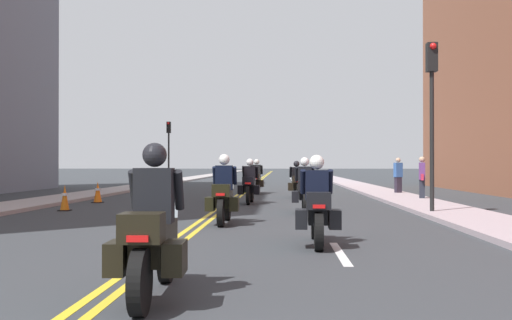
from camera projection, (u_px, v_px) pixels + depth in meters
The scene contains 19 objects.
ground_plane at pixel (259, 181), 49.21m from camera, with size 264.00×264.00×0.00m, color #323539.
sidewalk_left at pixel (181, 180), 49.50m from camera, with size 2.05×144.00×0.12m, color #9F9796.
sidewalk_right at pixel (338, 180), 48.91m from camera, with size 2.05×144.00×0.12m, color #A7989F.
centreline_yellow_inner at pixel (258, 181), 49.21m from camera, with size 0.12×132.00×0.01m, color yellow.
centreline_yellow_outer at pixel (260, 181), 49.20m from camera, with size 0.12×132.00×0.01m, color yellow.
lane_dashes_white at pixel (299, 191), 30.10m from camera, with size 0.14×56.40×0.01m.
motorcycle_0 at pixel (153, 237), 6.00m from camera, with size 0.78×2.18×1.65m.
motorcycle_1 at pixel (317, 209), 10.01m from camera, with size 0.77×2.19×1.58m.
motorcycle_2 at pixel (224, 196), 13.59m from camera, with size 0.76×2.16×1.66m.
motorcycle_3 at pixel (305, 191), 16.72m from camera, with size 0.77×2.10×1.62m.
motorcycle_4 at pixel (250, 185), 20.58m from camera, with size 0.77×2.18×1.62m.
motorcycle_5 at pixel (297, 183), 24.16m from camera, with size 0.78×2.16×1.56m.
motorcycle_6 at pixel (256, 180), 27.72m from camera, with size 0.78×2.17×1.66m.
traffic_cone_0 at pixel (65, 198), 17.43m from camera, with size 0.34×0.34×0.79m.
traffic_cone_1 at pixel (98, 192), 21.07m from camera, with size 0.37×0.37×0.78m.
traffic_light_near at pixel (432, 96), 15.91m from camera, with size 0.28×0.38×4.78m.
traffic_light_far at pixel (169, 141), 40.78m from camera, with size 0.28×0.38×4.43m.
pedestrian_0 at pixel (422, 178), 21.96m from camera, with size 0.28×0.50×1.71m.
pedestrian_1 at pixel (398, 176), 26.18m from camera, with size 0.42×0.35×1.71m.
Camera 1 is at (1.91, -1.18, 1.42)m, focal length 40.35 mm.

